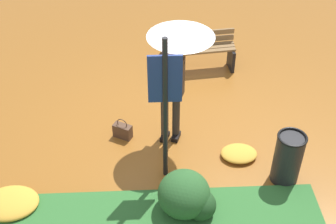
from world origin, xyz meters
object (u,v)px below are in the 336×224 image
Objects in this scene: info_sign_post at (165,96)px; trash_bin at (288,158)px; person_with_umbrella at (176,55)px; handbag at (123,131)px; park_bench at (199,50)px.

info_sign_post reaches higher than trash_bin.
person_with_umbrella is 1.66m from handbag.
person_with_umbrella reaches higher than park_bench.
info_sign_post is at bearing -103.17° from person_with_umbrella.
trash_bin is at bearing -33.29° from person_with_umbrella.
info_sign_post reaches higher than park_bench.
info_sign_post is at bearing 173.91° from trash_bin.
park_bench is 1.68× the size of trash_bin.
info_sign_post is 1.64× the size of park_bench.
handbag is 2.45m from park_bench.
person_with_umbrella is 2.45× the size of trash_bin.
info_sign_post is 1.70m from handbag.
handbag is at bearing 127.65° from info_sign_post.
park_bench is at bearing 54.31° from handbag.
trash_bin reaches higher than handbag.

